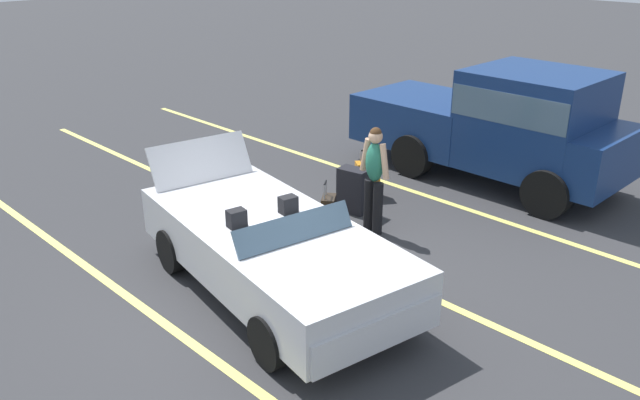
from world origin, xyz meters
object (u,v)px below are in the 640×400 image
Objects in this scene: suitcase_large_black at (353,190)px; traveler_person at (374,174)px; convertible_car at (281,257)px; parked_pickup_truck_near at (507,123)px; suitcase_small_carryon at (329,212)px; suitcase_medium_bright at (367,179)px.

suitcase_large_black is 0.99m from traveler_person.
convertible_car is 0.88× the size of parked_pickup_truck_near.
traveler_person reaches higher than suitcase_small_carryon.
convertible_car is 5.96× the size of suitcase_small_carryon.
parked_pickup_truck_near is at bearing -178.08° from traveler_person.
suitcase_medium_bright is at bearing -119.59° from parked_pickup_truck_near.
suitcase_large_black is 3.18m from parked_pickup_truck_near.
traveler_person is at bearing -10.52° from suitcase_medium_bright.
parked_pickup_truck_near is (0.87, 3.63, 0.85)m from suitcase_small_carryon.
parked_pickup_truck_near reaches higher than suitcase_medium_bright.
suitcase_small_carryon is at bearing -178.85° from suitcase_large_black.
suitcase_large_black is 1.00× the size of suitcase_small_carryon.
suitcase_medium_bright is 0.17× the size of parked_pickup_truck_near.
suitcase_small_carryon is (0.14, -0.71, -0.11)m from suitcase_large_black.
convertible_car is at bearing 18.75° from traveler_person.
parked_pickup_truck_near is at bearing 101.98° from convertible_car.
suitcase_medium_bright reaches higher than suitcase_large_black.
suitcase_medium_bright is 1.55m from traveler_person.
suitcase_medium_bright is (-0.27, 0.65, -0.06)m from suitcase_large_black.
convertible_car is at bearing -97.65° from suitcase_small_carryon.
convertible_car reaches higher than suitcase_medium_bright.
convertible_car is 2.37m from traveler_person.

